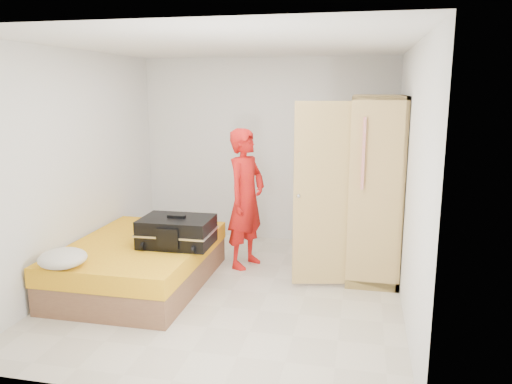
% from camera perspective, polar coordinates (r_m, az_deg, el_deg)
% --- Properties ---
extents(room, '(4.00, 4.02, 2.60)m').
position_cam_1_polar(room, '(5.23, -2.89, 2.10)').
color(room, beige).
rests_on(room, ground).
extents(bed, '(1.42, 2.02, 0.50)m').
position_cam_1_polar(bed, '(5.81, -13.06, -7.91)').
color(bed, brown).
rests_on(bed, ground).
extents(wardrobe, '(1.16, 1.30, 2.10)m').
position_cam_1_polar(wardrobe, '(5.95, 12.97, 0.04)').
color(wardrobe, tan).
rests_on(wardrobe, ground).
extents(person, '(0.60, 0.73, 1.71)m').
position_cam_1_polar(person, '(6.09, -1.16, -0.76)').
color(person, red).
rests_on(person, ground).
extents(suitcase, '(0.79, 0.59, 0.33)m').
position_cam_1_polar(suitcase, '(5.50, -9.03, -4.49)').
color(suitcase, black).
rests_on(suitcase, bed).
extents(round_cushion, '(0.46, 0.46, 0.17)m').
position_cam_1_polar(round_cushion, '(5.15, -21.23, -7.07)').
color(round_cushion, beige).
rests_on(round_cushion, bed).
extents(pillow, '(0.55, 0.29, 0.10)m').
position_cam_1_polar(pillow, '(6.41, -8.67, -3.08)').
color(pillow, beige).
rests_on(pillow, bed).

